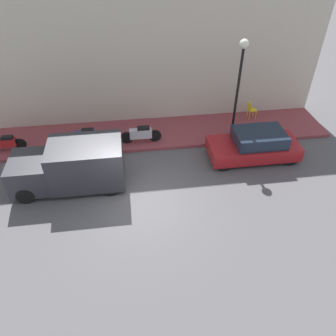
{
  "coord_description": "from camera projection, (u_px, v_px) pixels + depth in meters",
  "views": [
    {
      "loc": [
        -9.3,
        0.13,
        9.02
      ],
      "look_at": [
        1.14,
        -1.28,
        0.6
      ],
      "focal_mm": 35.0,
      "sensor_mm": 36.0,
      "label": 1
    }
  ],
  "objects": [
    {
      "name": "ground_plane",
      "position": [
        140.0,
        201.0,
        12.85
      ],
      "size": [
        60.0,
        60.0,
        0.0
      ],
      "primitive_type": "plane",
      "color": "#514F51"
    },
    {
      "name": "sidewalk",
      "position": [
        133.0,
        135.0,
        16.42
      ],
      "size": [
        2.82,
        19.45,
        0.15
      ],
      "color": "brown",
      "rests_on": "ground_plane"
    },
    {
      "name": "building_facade",
      "position": [
        127.0,
        59.0,
        15.56
      ],
      "size": [
        0.3,
        19.45,
        6.75
      ],
      "color": "beige",
      "rests_on": "ground_plane"
    },
    {
      "name": "parked_car",
      "position": [
        254.0,
        145.0,
        14.69
      ],
      "size": [
        1.76,
        4.0,
        1.35
      ],
      "color": "maroon",
      "rests_on": "ground_plane"
    },
    {
      "name": "delivery_van",
      "position": [
        70.0,
        166.0,
        13.02
      ],
      "size": [
        1.96,
        4.41,
        1.92
      ],
      "color": "#2D2D33",
      "rests_on": "ground_plane"
    },
    {
      "name": "motorcycle_red",
      "position": [
        6.0,
        143.0,
        15.0
      ],
      "size": [
        0.3,
        1.76,
        0.74
      ],
      "color": "#B21E1E",
      "rests_on": "sidewalk"
    },
    {
      "name": "motorcycle_blue",
      "position": [
        86.0,
        136.0,
        15.35
      ],
      "size": [
        0.3,
        1.85,
        0.84
      ],
      "color": "navy",
      "rests_on": "sidewalk"
    },
    {
      "name": "scooter_silver",
      "position": [
        141.0,
        134.0,
        15.51
      ],
      "size": [
        0.3,
        1.96,
        0.83
      ],
      "color": "#B7B7BF",
      "rests_on": "sidewalk"
    },
    {
      "name": "streetlamp",
      "position": [
        240.0,
        72.0,
        14.02
      ],
      "size": [
        0.39,
        0.39,
        4.71
      ],
      "color": "black",
      "rests_on": "sidewalk"
    },
    {
      "name": "cafe_chair",
      "position": [
        251.0,
        109.0,
        17.27
      ],
      "size": [
        0.4,
        0.4,
        0.86
      ],
      "color": "yellow",
      "rests_on": "sidewalk"
    }
  ]
}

